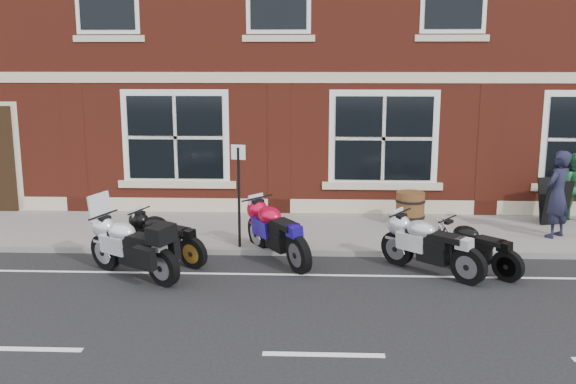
% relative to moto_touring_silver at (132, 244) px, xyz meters
% --- Properties ---
extents(ground, '(80.00, 80.00, 0.00)m').
position_rel_moto_touring_silver_xyz_m(ground, '(3.36, -0.01, -0.59)').
color(ground, black).
rests_on(ground, ground).
extents(sidewalk, '(30.00, 3.00, 0.12)m').
position_rel_moto_touring_silver_xyz_m(sidewalk, '(3.36, 2.99, -0.53)').
color(sidewalk, slate).
rests_on(sidewalk, ground).
extents(kerb, '(30.00, 0.16, 0.12)m').
position_rel_moto_touring_silver_xyz_m(kerb, '(3.36, 1.41, -0.53)').
color(kerb, slate).
rests_on(kerb, ground).
extents(moto_touring_silver, '(1.91, 1.35, 1.46)m').
position_rel_moto_touring_silver_xyz_m(moto_touring_silver, '(0.00, 0.00, 0.00)').
color(moto_touring_silver, black).
rests_on(moto_touring_silver, ground).
extents(moto_sport_red, '(1.34, 2.07, 1.05)m').
position_rel_moto_touring_silver_xyz_m(moto_sport_red, '(2.54, 1.04, 0.01)').
color(moto_sport_red, black).
rests_on(moto_sport_red, ground).
extents(moto_sport_black, '(1.76, 1.12, 0.89)m').
position_rel_moto_touring_silver_xyz_m(moto_sport_black, '(0.39, 0.88, -0.08)').
color(moto_sport_black, black).
rests_on(moto_sport_black, ground).
extents(moto_sport_silver, '(1.65, 1.60, 0.97)m').
position_rel_moto_touring_silver_xyz_m(moto_sport_silver, '(5.32, 0.38, -0.03)').
color(moto_sport_silver, black).
rests_on(moto_sport_silver, ground).
extents(moto_naked_black, '(1.40, 1.45, 0.85)m').
position_rel_moto_touring_silver_xyz_m(moto_naked_black, '(6.13, 0.50, -0.10)').
color(moto_naked_black, black).
rests_on(moto_naked_black, ground).
extents(pedestrian_left, '(0.80, 0.77, 1.84)m').
position_rel_moto_touring_silver_xyz_m(pedestrian_left, '(8.31, 2.55, 0.45)').
color(pedestrian_left, black).
rests_on(pedestrian_left, sidewalk).
extents(pedestrian_right, '(0.92, 0.82, 1.57)m').
position_rel_moto_touring_silver_xyz_m(pedestrian_right, '(9.28, 4.19, 0.31)').
color(pedestrian_right, '#1A5C2F').
rests_on(pedestrian_right, sidewalk).
extents(a_board_sign, '(0.71, 0.56, 1.05)m').
position_rel_moto_touring_silver_xyz_m(a_board_sign, '(8.69, 3.70, 0.05)').
color(a_board_sign, black).
rests_on(a_board_sign, sidewalk).
extents(barrel_planter, '(0.68, 0.68, 0.75)m').
position_rel_moto_touring_silver_xyz_m(barrel_planter, '(5.41, 3.50, -0.10)').
color(barrel_planter, '#4F3915').
rests_on(barrel_planter, sidewalk).
extents(parking_sign, '(0.29, 0.09, 2.06)m').
position_rel_moto_touring_silver_xyz_m(parking_sign, '(1.74, 1.54, 0.72)').
color(parking_sign, black).
rests_on(parking_sign, sidewalk).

